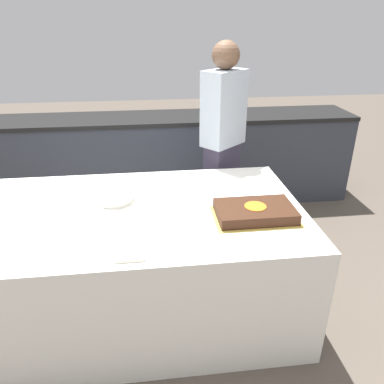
{
  "coord_description": "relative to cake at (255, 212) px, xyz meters",
  "views": [
    {
      "loc": [
        0.1,
        -2.04,
        1.84
      ],
      "look_at": [
        0.35,
        0.0,
        0.86
      ],
      "focal_mm": 35.0,
      "sensor_mm": 36.0,
      "label": 1
    }
  ],
  "objects": [
    {
      "name": "side_plate_near_cake",
      "position": [
        -0.05,
        0.3,
        -0.03
      ],
      "size": [
        0.22,
        0.22,
        0.0
      ],
      "color": "white",
      "rests_on": "dining_table"
    },
    {
      "name": "cake",
      "position": [
        0.0,
        0.0,
        0.0
      ],
      "size": [
        0.49,
        0.32,
        0.07
      ],
      "color": "gold",
      "rests_on": "dining_table"
    },
    {
      "name": "person_cutting_cake",
      "position": [
        0.0,
        0.99,
        0.08
      ],
      "size": [
        0.39,
        0.38,
        1.67
      ],
      "rotation": [
        0.0,
        0.0,
        -2.43
      ],
      "color": "#383347",
      "rests_on": "ground_plane"
    },
    {
      "name": "utensil_pile",
      "position": [
        -0.72,
        -0.33,
        -0.02
      ],
      "size": [
        0.14,
        0.09,
        0.02
      ],
      "color": "white",
      "rests_on": "dining_table"
    },
    {
      "name": "back_counter",
      "position": [
        -0.7,
        1.84,
        -0.33
      ],
      "size": [
        4.4,
        0.58,
        0.92
      ],
      "color": "#333842",
      "rests_on": "ground_plane"
    },
    {
      "name": "dining_table",
      "position": [
        -0.7,
        0.17,
        -0.41
      ],
      "size": [
        2.05,
        1.19,
        0.76
      ],
      "color": "white",
      "rests_on": "ground_plane"
    },
    {
      "name": "ground_plane",
      "position": [
        -0.7,
        0.17,
        -0.8
      ],
      "size": [
        14.0,
        14.0,
        0.0
      ],
      "primitive_type": "plane",
      "color": "brown"
    },
    {
      "name": "plate_stack",
      "position": [
        -0.83,
        0.31,
        0.0
      ],
      "size": [
        0.23,
        0.23,
        0.08
      ],
      "color": "white",
      "rests_on": "dining_table"
    }
  ]
}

